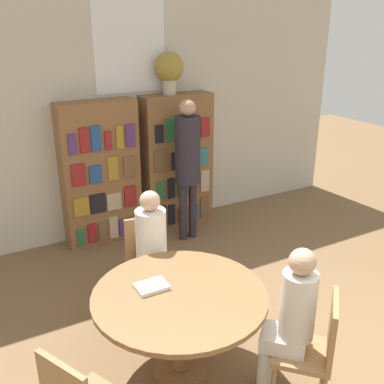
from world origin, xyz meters
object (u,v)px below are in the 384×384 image
(bookshelf_left, at_px, (100,174))
(chair_far_side, at_px, (314,346))
(bookshelf_right, at_px, (177,161))
(flower_vase, at_px, (169,69))
(seated_reader_right, at_px, (290,317))
(reading_table, at_px, (180,305))
(seated_reader_left, at_px, (152,247))
(chair_left_side, at_px, (149,259))
(librarian_standing, at_px, (188,156))

(bookshelf_left, height_order, chair_far_side, bookshelf_left)
(bookshelf_right, height_order, chair_far_side, bookshelf_right)
(bookshelf_left, xyz_separation_m, bookshelf_right, (1.06, 0.00, -0.00))
(bookshelf_left, xyz_separation_m, flower_vase, (0.97, 0.00, 1.19))
(bookshelf_right, bearing_deg, chair_far_side, -100.47)
(chair_far_side, distance_m, seated_reader_right, 0.28)
(bookshelf_left, bearing_deg, reading_table, -95.39)
(reading_table, bearing_deg, bookshelf_left, 84.61)
(flower_vase, xyz_separation_m, seated_reader_left, (-1.06, -1.74, -1.37))
(chair_left_side, bearing_deg, librarian_standing, -123.46)
(reading_table, relative_size, librarian_standing, 0.74)
(librarian_standing, bearing_deg, chair_far_side, -100.05)
(seated_reader_right, bearing_deg, bookshelf_left, 52.09)
(chair_far_side, bearing_deg, bookshelf_right, 35.66)
(chair_far_side, relative_size, seated_reader_left, 0.71)
(reading_table, height_order, chair_far_side, chair_far_side)
(seated_reader_right, relative_size, librarian_standing, 0.69)
(flower_vase, height_order, reading_table, flower_vase)
(bookshelf_left, bearing_deg, librarian_standing, -28.00)
(reading_table, bearing_deg, seated_reader_right, -46.13)
(seated_reader_right, bearing_deg, seated_reader_left, 62.91)
(chair_far_side, height_order, seated_reader_left, seated_reader_left)
(flower_vase, height_order, seated_reader_right, flower_vase)
(reading_table, xyz_separation_m, chair_far_side, (0.69, -0.72, -0.14))
(reading_table, height_order, seated_reader_right, seated_reader_right)
(bookshelf_left, height_order, bookshelf_right, same)
(chair_far_side, height_order, librarian_standing, librarian_standing)
(flower_vase, distance_m, librarian_standing, 1.10)
(bookshelf_left, distance_m, librarian_standing, 1.09)
(seated_reader_left, distance_m, librarian_standing, 1.66)
(bookshelf_right, bearing_deg, seated_reader_right, -103.10)
(reading_table, relative_size, chair_left_side, 1.51)
(flower_vase, xyz_separation_m, reading_table, (-1.21, -2.55, -1.45))
(bookshelf_left, height_order, flower_vase, flower_vase)
(reading_table, distance_m, chair_left_side, 1.01)
(chair_far_side, distance_m, librarian_standing, 2.87)
(bookshelf_left, distance_m, chair_far_side, 3.32)
(chair_left_side, distance_m, seated_reader_right, 1.64)
(seated_reader_left, bearing_deg, chair_left_side, -90.00)
(bookshelf_left, xyz_separation_m, librarian_standing, (0.94, -0.50, 0.22))
(chair_left_side, relative_size, librarian_standing, 0.49)
(chair_left_side, bearing_deg, flower_vase, -113.24)
(bookshelf_left, xyz_separation_m, chair_left_side, (-0.06, -1.56, -0.39))
(bookshelf_left, height_order, seated_reader_left, bookshelf_left)
(chair_far_side, distance_m, seated_reader_left, 1.64)
(bookshelf_right, bearing_deg, reading_table, -117.01)
(bookshelf_right, bearing_deg, chair_left_side, -125.70)
(flower_vase, xyz_separation_m, chair_far_side, (-0.51, -3.27, -1.59))
(bookshelf_right, relative_size, chair_left_side, 2.01)
(bookshelf_right, distance_m, seated_reader_left, 2.09)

